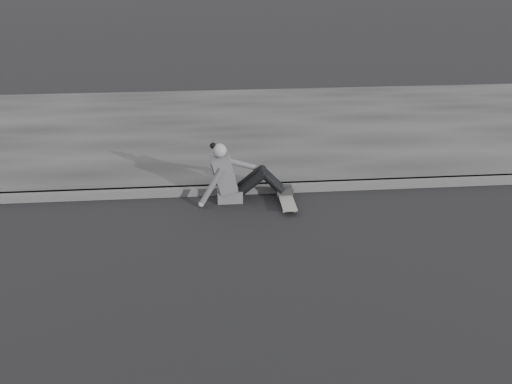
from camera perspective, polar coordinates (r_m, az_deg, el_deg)
The scene contains 5 objects.
ground at distance 6.85m, azimuth 19.67°, elevation -8.03°, with size 80.00×80.00×0.00m, color black.
curb at distance 8.95m, azimuth 13.20°, elevation 0.83°, with size 24.00×0.16×0.12m, color #4C4C4C.
sidewalk at distance 11.68m, azimuth 8.75°, elevation 6.57°, with size 24.00×6.00×0.12m, color #343434.
skateboard at distance 8.14m, azimuth 3.08°, elevation -0.80°, with size 0.20×0.78×0.09m.
seated_woman at distance 8.19m, azimuth -2.22°, elevation 1.55°, with size 1.38×0.46×0.88m.
Camera 1 is at (-2.78, -5.23, 3.44)m, focal length 40.00 mm.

